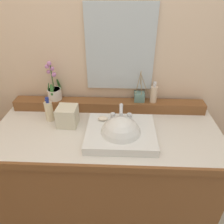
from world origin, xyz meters
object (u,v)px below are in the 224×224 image
object	(u,v)px
tissue_box	(68,116)
potted_plant	(54,90)
soap_bar	(103,118)
reed_diffuser	(139,96)
soap_dispenser	(154,94)
lotion_bottle	(49,111)
sink_basin	(121,135)

from	to	relation	value
tissue_box	potted_plant	bearing A→B (deg)	122.59
soap_bar	reed_diffuser	world-z (taller)	reed_diffuser
potted_plant	soap_dispenser	world-z (taller)	potted_plant
soap_dispenser	soap_bar	bearing A→B (deg)	-148.17
reed_diffuser	lotion_bottle	size ratio (longest dim) A/B	1.31
reed_diffuser	sink_basin	bearing A→B (deg)	-110.85
soap_bar	soap_dispenser	distance (m)	0.42
potted_plant	reed_diffuser	distance (m)	0.63
reed_diffuser	tissue_box	distance (m)	0.54
sink_basin	reed_diffuser	xyz separation A→B (m)	(0.13, 0.35, 0.09)
lotion_bottle	tissue_box	world-z (taller)	lotion_bottle
lotion_bottle	tissue_box	xyz separation A→B (m)	(0.14, -0.05, -0.01)
soap_dispenser	sink_basin	bearing A→B (deg)	-125.11
lotion_bottle	tissue_box	distance (m)	0.15
reed_diffuser	lotion_bottle	distance (m)	0.65
lotion_bottle	sink_basin	bearing A→B (deg)	-19.52
potted_plant	lotion_bottle	size ratio (longest dim) A/B	1.68
tissue_box	sink_basin	bearing A→B (deg)	-19.71
sink_basin	soap_bar	world-z (taller)	sink_basin
soap_bar	soap_dispenser	xyz separation A→B (m)	(0.35, 0.22, 0.08)
potted_plant	reed_diffuser	size ratio (longest dim) A/B	1.28
potted_plant	tissue_box	xyz separation A→B (m)	(0.14, -0.22, -0.08)
sink_basin	potted_plant	xyz separation A→B (m)	(-0.50, 0.35, 0.13)
reed_diffuser	tissue_box	size ratio (longest dim) A/B	1.76
lotion_bottle	soap_bar	bearing A→B (deg)	-9.28
sink_basin	lotion_bottle	xyz separation A→B (m)	(-0.50, 0.18, 0.06)
soap_bar	lotion_bottle	world-z (taller)	lotion_bottle
soap_bar	reed_diffuser	size ratio (longest dim) A/B	0.30
potted_plant	tissue_box	distance (m)	0.27
sink_basin	soap_bar	xyz separation A→B (m)	(-0.12, 0.11, 0.05)
lotion_bottle	tissue_box	size ratio (longest dim) A/B	1.34
sink_basin	potted_plant	world-z (taller)	potted_plant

